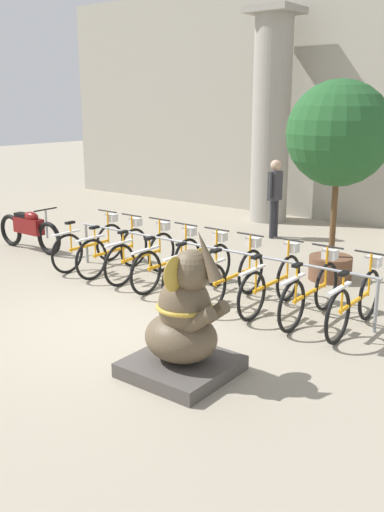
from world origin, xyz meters
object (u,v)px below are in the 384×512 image
Objects in this scene: bicycle_6 at (272,283)px; potted_tree at (339,140)px; person_pedestrian at (275,191)px; bicycle_3 at (169,262)px; bicycle_8 at (356,301)px; bicycle_4 at (200,269)px; elephant_statue at (184,326)px; bicycle_2 at (143,255)px; bicycle_0 at (91,245)px; bicycle_1 at (115,250)px; bicycle_5 at (233,276)px; bicycle_7 at (311,292)px; motorcycle at (29,229)px.

potted_tree reaches higher than bicycle_6.
potted_tree is (2.36, -2.17, 1.32)m from person_pedestrian.
bicycle_3 and bicycle_8 have the same top height.
bicycle_4 is 2.82m from elephant_statue.
elephant_statue reaches higher than bicycle_2.
bicycle_0 is 3.82m from bicycle_6.
bicycle_3 is 1.00× the size of bicycle_4.
bicycle_0 is 5.10m from bicycle_8.
bicycle_6 is at bearing 0.96° from bicycle_1.
bicycle_5 is at bearing -109.03° from potted_tree.
bicycle_0 and bicycle_7 have the same top height.
bicycle_1 is 1.02× the size of person_pedestrian.
potted_tree reaches higher than bicycle_4.
bicycle_5 is 2.88m from potted_tree.
person_pedestrian reaches higher than bicycle_6.
bicycle_2 is at bearing -0.32° from motorcycle.
bicycle_8 is (5.10, 0.03, 0.00)m from bicycle_0.
bicycle_0 is at bearing -179.84° from bicycle_7.
motorcycle is (-5.71, 0.00, 0.04)m from bicycle_6.
bicycle_7 is at bearing -0.26° from bicycle_2.
bicycle_6 is 2.75m from potted_tree.
bicycle_8 is (2.55, 0.06, 0.00)m from bicycle_4.
potted_tree is at bearing 106.82° from bicycle_7.
bicycle_8 is at bearing 0.03° from bicycle_2.
bicycle_1 and bicycle_5 have the same top height.
bicycle_2 and bicycle_3 have the same top height.
bicycle_0 reaches higher than motorcycle.
bicycle_3 and bicycle_7 have the same top height.
bicycle_8 is (4.46, 0.04, 0.00)m from bicycle_1.
person_pedestrian is (1.51, 4.13, 0.64)m from bicycle_0.
bicycle_6 reaches higher than motorcycle.
bicycle_2 is at bearing 174.61° from bicycle_3.
bicycle_0 and bicycle_2 have the same top height.
bicycle_2 is at bearing 139.55° from elephant_statue.
bicycle_1 is 0.64m from bicycle_2.
bicycle_5 is at bearing 0.46° from bicycle_3.
bicycle_4 is 1.00× the size of bicycle_5.
elephant_statue is at bearing -22.05° from motorcycle.
motorcycle is at bearing 179.68° from bicycle_2.
bicycle_7 is at bearing 1.03° from bicycle_3.
bicycle_3 is at bearing -84.51° from person_pedestrian.
potted_tree reaches higher than person_pedestrian.
bicycle_1 reaches higher than motorcycle.
person_pedestrian reaches higher than bicycle_7.
bicycle_3 is 3.42m from potted_tree.
bicycle_6 is 0.53× the size of potted_tree.
person_pedestrian is at bearing 137.44° from potted_tree.
person_pedestrian is at bearing 78.08° from bicycle_1.
bicycle_7 is 1.02× the size of person_pedestrian.
person_pedestrian is (0.87, 4.14, 0.64)m from bicycle_1.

